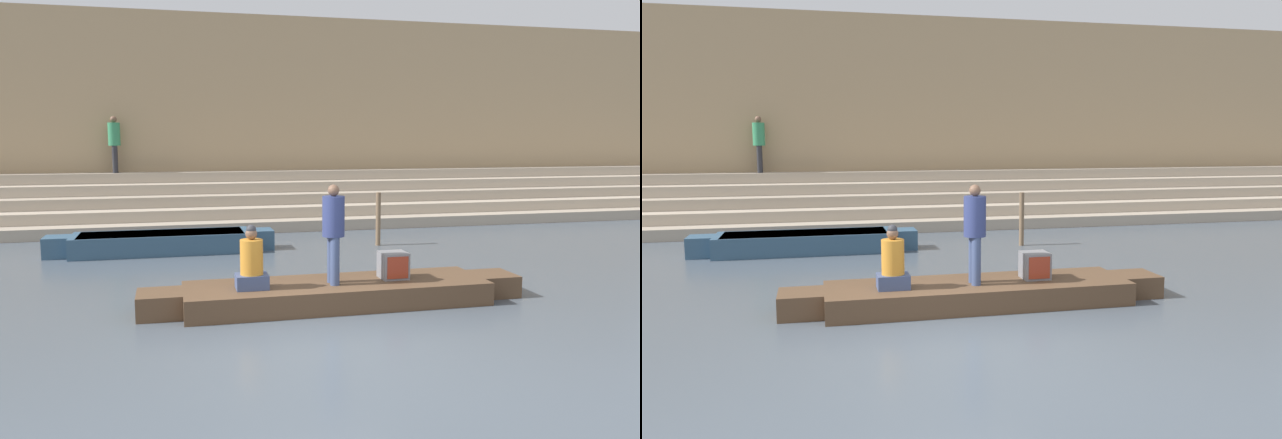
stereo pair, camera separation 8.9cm
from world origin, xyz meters
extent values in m
plane|color=#4C5660|center=(0.00, 0.00, 0.00)|extent=(120.00, 120.00, 0.00)
cube|color=tan|center=(0.00, 11.55, 0.16)|extent=(36.00, 3.59, 0.33)
cube|color=#B2A28D|center=(0.00, 11.90, 0.49)|extent=(36.00, 2.87, 0.33)
cube|color=tan|center=(0.00, 12.26, 0.81)|extent=(36.00, 2.15, 0.33)
cube|color=#B2A28D|center=(0.00, 12.62, 1.14)|extent=(36.00, 1.44, 0.33)
cube|color=tan|center=(0.00, 12.98, 1.47)|extent=(36.00, 0.72, 0.33)
cube|color=tan|center=(0.00, 13.94, 3.41)|extent=(34.20, 1.20, 6.82)
cube|color=brown|center=(0.00, 13.32, 0.30)|extent=(34.20, 0.12, 0.60)
cube|color=brown|center=(0.71, 1.87, 0.19)|extent=(5.05, 1.40, 0.38)
cube|color=#993328|center=(0.71, 1.87, 0.36)|extent=(4.65, 1.30, 0.05)
cube|color=brown|center=(3.59, 1.87, 0.19)|extent=(0.71, 0.77, 0.38)
cube|color=brown|center=(-2.17, 1.87, 0.19)|extent=(0.71, 0.77, 0.38)
cylinder|color=olive|center=(-0.05, 2.67, 0.28)|extent=(2.57, 0.04, 0.04)
cylinder|color=#3D4C75|center=(0.62, 1.88, 0.78)|extent=(0.15, 0.15, 0.79)
cylinder|color=#3D4C75|center=(0.62, 1.68, 0.78)|extent=(0.15, 0.15, 0.79)
cylinder|color=navy|center=(0.62, 1.78, 1.51)|extent=(0.37, 0.37, 0.66)
sphere|color=brown|center=(0.62, 1.78, 1.93)|extent=(0.19, 0.19, 0.19)
cube|color=#3D4C75|center=(-0.73, 1.77, 0.50)|extent=(0.51, 0.40, 0.23)
cylinder|color=orange|center=(-0.73, 1.77, 0.89)|extent=(0.37, 0.37, 0.56)
sphere|color=brown|center=(-0.73, 1.77, 1.27)|extent=(0.19, 0.19, 0.19)
sphere|color=#333338|center=(-0.73, 1.77, 1.33)|extent=(0.16, 0.16, 0.16)
cube|color=slate|center=(1.72, 1.93, 0.61)|extent=(0.45, 0.44, 0.45)
cube|color=#99331E|center=(1.72, 1.71, 0.61)|extent=(0.37, 0.02, 0.37)
cube|color=#33516B|center=(-2.17, 7.37, 0.24)|extent=(4.19, 1.28, 0.48)
cube|color=#2D2D2D|center=(-2.17, 7.37, 0.46)|extent=(3.85, 1.18, 0.05)
cube|color=#33516B|center=(0.22, 7.37, 0.24)|extent=(0.59, 0.71, 0.48)
cube|color=#33516B|center=(-4.56, 7.37, 0.24)|extent=(0.59, 0.71, 0.48)
cylinder|color=brown|center=(3.22, 7.11, 0.69)|extent=(0.12, 0.12, 1.37)
cylinder|color=#28282D|center=(-3.63, 13.09, 2.06)|extent=(0.16, 0.16, 0.87)
cylinder|color=#28282D|center=(-3.63, 12.88, 2.06)|extent=(0.16, 0.16, 0.87)
cylinder|color=#338456|center=(-3.63, 12.98, 2.86)|extent=(0.38, 0.38, 0.72)
sphere|color=brown|center=(-3.63, 12.98, 3.33)|extent=(0.21, 0.21, 0.21)
camera|label=1|loc=(-1.96, -7.96, 2.81)|focal=35.00mm
camera|label=2|loc=(-1.88, -7.98, 2.81)|focal=35.00mm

